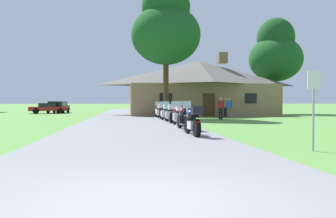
# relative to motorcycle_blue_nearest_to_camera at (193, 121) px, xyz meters

# --- Properties ---
(ground_plane) EXTENTS (500.00, 500.00, 0.00)m
(ground_plane) POSITION_rel_motorcycle_blue_nearest_to_camera_xyz_m (-2.15, 11.60, -0.62)
(ground_plane) COLOR #56893D
(asphalt_driveway) EXTENTS (6.40, 80.00, 0.06)m
(asphalt_driveway) POSITION_rel_motorcycle_blue_nearest_to_camera_xyz_m (-2.15, 9.60, -0.59)
(asphalt_driveway) COLOR slate
(asphalt_driveway) RESTS_ON ground
(motorcycle_blue_nearest_to_camera) EXTENTS (0.66, 2.08, 1.30)m
(motorcycle_blue_nearest_to_camera) POSITION_rel_motorcycle_blue_nearest_to_camera_xyz_m (0.00, 0.00, 0.00)
(motorcycle_blue_nearest_to_camera) COLOR black
(motorcycle_blue_nearest_to_camera) RESTS_ON asphalt_driveway
(motorcycle_red_second_in_row) EXTENTS (0.81, 2.08, 1.30)m
(motorcycle_red_second_in_row) POSITION_rel_motorcycle_blue_nearest_to_camera_xyz_m (0.13, 2.64, -0.01)
(motorcycle_red_second_in_row) COLOR black
(motorcycle_red_second_in_row) RESTS_ON asphalt_driveway
(motorcycle_red_third_in_row) EXTENTS (0.81, 2.08, 1.30)m
(motorcycle_red_third_in_row) POSITION_rel_motorcycle_blue_nearest_to_camera_xyz_m (0.25, 5.35, -0.01)
(motorcycle_red_third_in_row) COLOR black
(motorcycle_red_third_in_row) RESTS_ON asphalt_driveway
(motorcycle_green_fourth_in_row) EXTENTS (0.80, 2.08, 1.30)m
(motorcycle_green_fourth_in_row) POSITION_rel_motorcycle_blue_nearest_to_camera_xyz_m (0.17, 8.26, -0.01)
(motorcycle_green_fourth_in_row) COLOR black
(motorcycle_green_fourth_in_row) RESTS_ON asphalt_driveway
(motorcycle_black_fifth_in_row) EXTENTS (0.83, 2.08, 1.30)m
(motorcycle_black_fifth_in_row) POSITION_rel_motorcycle_blue_nearest_to_camera_xyz_m (0.13, 10.63, -0.01)
(motorcycle_black_fifth_in_row) COLOR black
(motorcycle_black_fifth_in_row) RESTS_ON asphalt_driveway
(motorcycle_orange_sixth_in_row) EXTENTS (0.79, 2.08, 1.30)m
(motorcycle_orange_sixth_in_row) POSITION_rel_motorcycle_blue_nearest_to_camera_xyz_m (0.06, 13.54, -0.01)
(motorcycle_orange_sixth_in_row) COLOR black
(motorcycle_orange_sixth_in_row) RESTS_ON asphalt_driveway
(motorcycle_silver_farthest_in_row) EXTENTS (0.85, 2.08, 1.30)m
(motorcycle_silver_farthest_in_row) POSITION_rel_motorcycle_blue_nearest_to_camera_xyz_m (0.23, 16.28, -0.01)
(motorcycle_silver_farthest_in_row) COLOR black
(motorcycle_silver_farthest_in_row) RESTS_ON asphalt_driveway
(stone_lodge) EXTENTS (14.74, 9.51, 6.43)m
(stone_lodge) POSITION_rel_motorcycle_blue_nearest_to_camera_xyz_m (4.86, 22.11, 2.23)
(stone_lodge) COLOR #896B4C
(stone_lodge) RESTS_ON ground
(bystander_olive_shirt_near_lodge) EXTENTS (0.53, 0.31, 1.69)m
(bystander_olive_shirt_near_lodge) POSITION_rel_motorcycle_blue_nearest_to_camera_xyz_m (6.06, 16.51, 0.33)
(bystander_olive_shirt_near_lodge) COLOR black
(bystander_olive_shirt_near_lodge) RESTS_ON ground
(bystander_blue_shirt_beside_signpost) EXTENTS (0.50, 0.35, 1.67)m
(bystander_blue_shirt_beside_signpost) POSITION_rel_motorcycle_blue_nearest_to_camera_xyz_m (5.92, 14.96, 0.31)
(bystander_blue_shirt_beside_signpost) COLOR #75664C
(bystander_blue_shirt_beside_signpost) RESTS_ON ground
(bystander_red_shirt_by_tree) EXTENTS (0.45, 0.40, 1.69)m
(bystander_red_shirt_by_tree) POSITION_rel_motorcycle_blue_nearest_to_camera_xyz_m (4.55, 12.56, 0.33)
(bystander_red_shirt_by_tree) COLOR black
(bystander_red_shirt_by_tree) RESTS_ON ground
(metal_signpost_roadside) EXTENTS (0.36, 0.06, 2.14)m
(metal_signpost_roadside) POSITION_rel_motorcycle_blue_nearest_to_camera_xyz_m (2.47, -4.06, 0.73)
(metal_signpost_roadside) COLOR #9EA0A5
(metal_signpost_roadside) RESTS_ON ground
(tree_by_lodge_front) EXTENTS (5.59, 5.59, 11.06)m
(tree_by_lodge_front) POSITION_rel_motorcycle_blue_nearest_to_camera_xyz_m (0.69, 15.10, 6.76)
(tree_by_lodge_front) COLOR #422D19
(tree_by_lodge_front) RESTS_ON ground
(tree_right_of_lodge) EXTENTS (5.87, 5.87, 10.65)m
(tree_right_of_lodge) POSITION_rel_motorcycle_blue_nearest_to_camera_xyz_m (13.98, 24.06, 6.17)
(tree_right_of_lodge) COLOR #422D19
(tree_right_of_lodge) RESTS_ON ground
(parked_black_suv_far_left) EXTENTS (2.02, 4.66, 1.40)m
(parked_black_suv_far_left) POSITION_rel_motorcycle_blue_nearest_to_camera_xyz_m (-10.67, 30.08, 0.16)
(parked_black_suv_far_left) COLOR black
(parked_black_suv_far_left) RESTS_ON ground
(parked_red_sedan_far_left) EXTENTS (4.55, 2.96, 1.20)m
(parked_red_sedan_far_left) POSITION_rel_motorcycle_blue_nearest_to_camera_xyz_m (-11.51, 28.17, 0.02)
(parked_red_sedan_far_left) COLOR maroon
(parked_red_sedan_far_left) RESTS_ON ground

